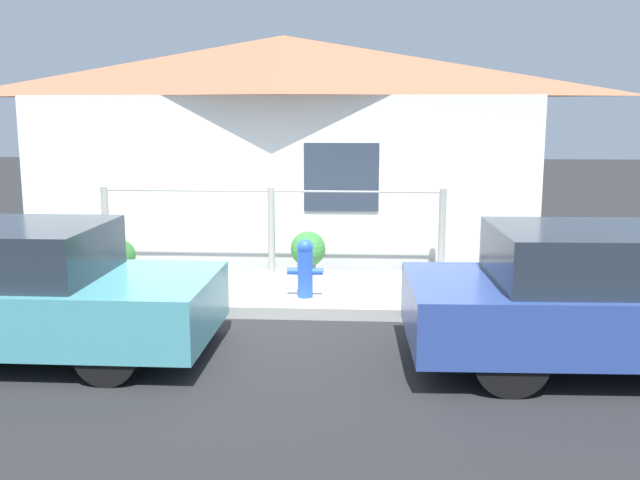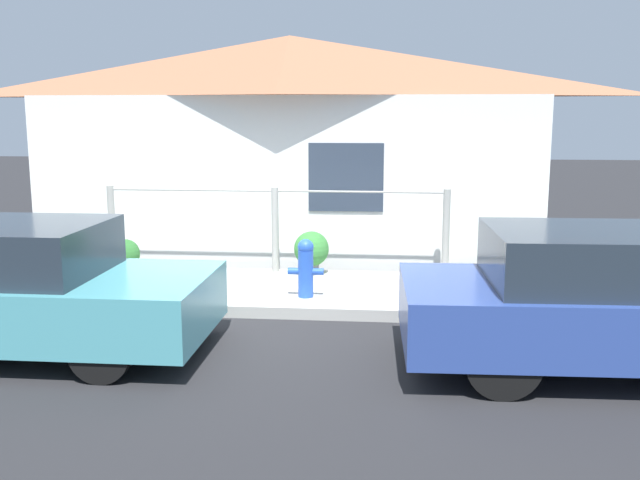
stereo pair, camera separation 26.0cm
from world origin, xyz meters
TOP-DOWN VIEW (x-y plane):
  - ground_plane at (0.00, 0.00)m, footprint 60.00×60.00m
  - sidewalk at (0.00, 1.03)m, footprint 24.00×2.07m
  - house at (0.00, 3.43)m, footprint 8.16×2.23m
  - fence at (0.00, 1.92)m, footprint 4.90×0.10m
  - car_left at (-2.26, -1.35)m, footprint 4.12×1.73m
  - car_right at (3.84, -1.35)m, footprint 4.33×1.81m
  - fire_hydrant at (0.60, 0.53)m, footprint 0.44×0.20m
  - potted_plant_near_hydrant at (0.53, 1.79)m, footprint 0.49×0.49m
  - potted_plant_by_fence at (-1.97, 1.28)m, footprint 0.40×0.40m
  - potted_plant_corner at (3.26, 1.49)m, footprint 0.55×0.55m

SIDE VIEW (x-z plane):
  - ground_plane at x=0.00m, z-range 0.00..0.00m
  - sidewalk at x=0.00m, z-range 0.00..0.14m
  - potted_plant_by_fence at x=-1.97m, z-range 0.17..0.72m
  - potted_plant_corner at x=3.26m, z-range 0.16..0.80m
  - potted_plant_near_hydrant at x=0.53m, z-range 0.18..0.79m
  - fire_hydrant at x=0.60m, z-range 0.16..0.88m
  - car_left at x=-2.26m, z-range 0.00..1.31m
  - car_right at x=3.84m, z-range 0.01..1.35m
  - fence at x=0.00m, z-range 0.20..1.41m
  - house at x=0.00m, z-range 1.09..4.68m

